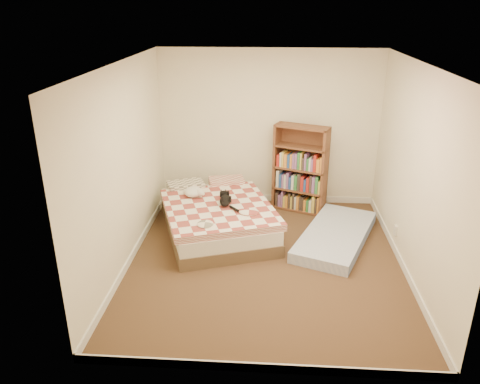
# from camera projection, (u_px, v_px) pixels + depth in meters

# --- Properties ---
(room) EXTENTS (3.51, 4.01, 2.51)m
(room) POSITION_uv_depth(u_px,v_px,m) (267.00, 174.00, 5.66)
(room) COLOR #462C1E
(room) RESTS_ON ground
(bed) EXTENTS (1.95, 2.33, 0.53)m
(bed) POSITION_uv_depth(u_px,v_px,m) (217.00, 216.00, 6.82)
(bed) COLOR brown
(bed) RESTS_ON room
(bookshelf) EXTENTS (0.94, 0.59, 1.39)m
(bookshelf) POSITION_uv_depth(u_px,v_px,m) (299.00, 179.00, 7.44)
(bookshelf) COLOR #58311E
(bookshelf) RESTS_ON room
(floor_mattress) EXTENTS (1.38, 1.92, 0.16)m
(floor_mattress) POSITION_uv_depth(u_px,v_px,m) (335.00, 236.00, 6.58)
(floor_mattress) COLOR #6F84BA
(floor_mattress) RESTS_ON room
(black_cat) EXTENTS (0.25, 0.60, 0.14)m
(black_cat) POSITION_uv_depth(u_px,v_px,m) (226.00, 199.00, 6.63)
(black_cat) COLOR black
(black_cat) RESTS_ON bed
(white_dog) EXTENTS (0.34, 0.36, 0.14)m
(white_dog) POSITION_uv_depth(u_px,v_px,m) (194.00, 192.00, 6.86)
(white_dog) COLOR white
(white_dog) RESTS_ON bed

